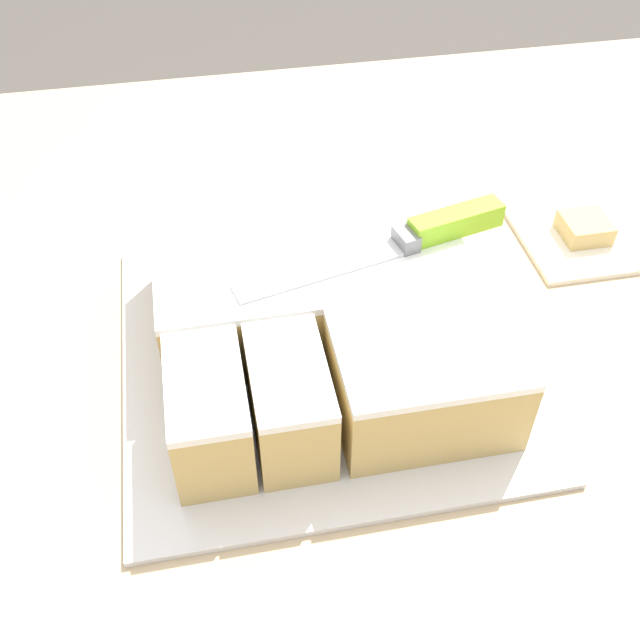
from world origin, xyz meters
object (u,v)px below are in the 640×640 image
object	(u,v)px
knife	(426,232)
brownie	(585,228)
cake	(322,318)
cake_board	(320,353)

from	to	relation	value
knife	brownie	bearing A→B (deg)	-174.36
cake	knife	world-z (taller)	knife
cake_board	cake	xyz separation A→B (m)	(0.00, 0.00, 0.04)
cake_board	cake	distance (m)	0.04
cake_board	knife	size ratio (longest dim) A/B	1.40
cake_board	cake	bearing A→B (deg)	43.87
cake	cake_board	bearing A→B (deg)	-136.13
brownie	cake_board	bearing A→B (deg)	-159.63
cake_board	cake	world-z (taller)	cake
cake_board	knife	distance (m)	0.15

